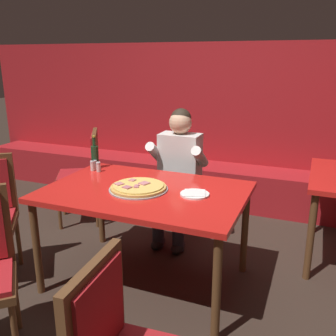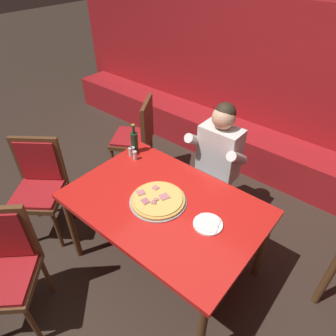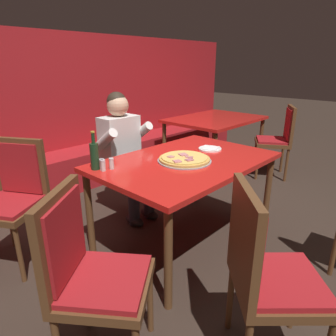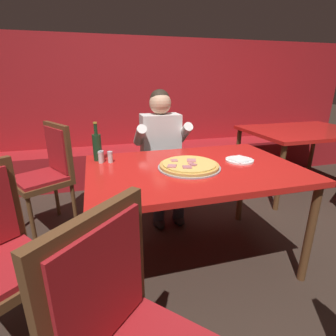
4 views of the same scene
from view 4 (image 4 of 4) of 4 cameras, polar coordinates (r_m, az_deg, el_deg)
The scene contains 13 objects.
ground_plane at distance 2.25m, azimuth 4.95°, elevation -18.78°, with size 24.00×24.00×0.00m, color #33261E.
booth_wall_panel at distance 3.91m, azimuth -6.13°, elevation 12.72°, with size 6.80×0.16×1.90m, color #A3191E.
booth_bench at distance 3.75m, azimuth -4.91°, elevation 1.22°, with size 6.46×0.48×0.46m, color #A3191E.
main_dining_table at distance 1.90m, azimuth 5.55°, elevation -1.75°, with size 1.48×1.00×0.78m.
pizza at distance 1.83m, azimuth 4.62°, elevation 0.51°, with size 0.44×0.44×0.05m.
plate_white_paper at distance 2.06m, azimuth 15.30°, elevation 1.68°, with size 0.21×0.21×0.02m.
beer_bottle at distance 2.05m, azimuth -15.17°, elevation 4.60°, with size 0.07×0.07×0.29m.
shaker_oregano at distance 2.00m, azimuth -14.43°, elevation 2.16°, with size 0.04×0.04×0.09m.
shaker_red_pepper_flakes at distance 1.99m, azimuth -12.46°, elevation 2.24°, with size 0.04×0.04×0.09m.
shaker_black_pepper at distance 2.02m, azimuth -14.26°, elevation 2.36°, with size 0.04×0.04×0.09m.
diner_seated_blue_shirt at distance 2.57m, azimuth -1.16°, elevation 3.97°, with size 0.53×0.53×1.27m.
dining_chair_near_left at distance 2.63m, azimuth -24.58°, elevation -0.35°, with size 0.60×0.60×0.99m.
background_dining_table at distance 3.64m, azimuth 27.34°, elevation 6.25°, with size 1.36×0.99×0.78m.
Camera 4 is at (-0.65, -1.65, 1.38)m, focal length 28.00 mm.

